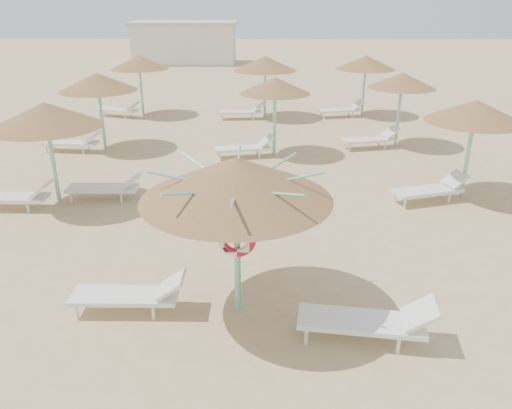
{
  "coord_description": "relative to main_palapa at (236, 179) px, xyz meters",
  "views": [
    {
      "loc": [
        0.2,
        -7.3,
        5.15
      ],
      "look_at": [
        0.11,
        1.87,
        1.3
      ],
      "focal_mm": 35.0,
      "sensor_mm": 36.0,
      "label": 1
    }
  ],
  "objects": [
    {
      "name": "ground",
      "position": [
        0.19,
        -0.18,
        -2.44
      ],
      "size": [
        120.0,
        120.0,
        0.0
      ],
      "primitive_type": "plane",
      "color": "tan",
      "rests_on": "ground"
    },
    {
      "name": "main_palapa",
      "position": [
        0.0,
        0.0,
        0.0
      ],
      "size": [
        3.14,
        3.14,
        2.81
      ],
      "color": "#79D1C5",
      "rests_on": "ground"
    },
    {
      "name": "lounger_main_a",
      "position": [
        -1.84,
        -0.1,
        -2.1
      ],
      "size": [
        1.99,
        0.61,
        0.72
      ],
      "rotation": [
        0.0,
        0.0,
        -0.0
      ],
      "color": "white",
      "rests_on": "ground"
    },
    {
      "name": "lounger_main_b",
      "position": [
        2.14,
        -0.86,
        -2.07
      ],
      "size": [
        2.22,
        0.93,
        0.78
      ],
      "rotation": [
        0.0,
        0.0,
        -0.14
      ],
      "color": "white",
      "rests_on": "ground"
    },
    {
      "name": "palapa_field",
      "position": [
        1.27,
        10.0,
        -0.13
      ],
      "size": [
        19.3,
        14.05,
        2.71
      ],
      "color": "#79D1C5",
      "rests_on": "ground"
    },
    {
      "name": "service_hut",
      "position": [
        -5.81,
        34.82,
        -0.8
      ],
      "size": [
        8.4,
        4.4,
        3.25
      ],
      "color": "silver",
      "rests_on": "ground"
    }
  ]
}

